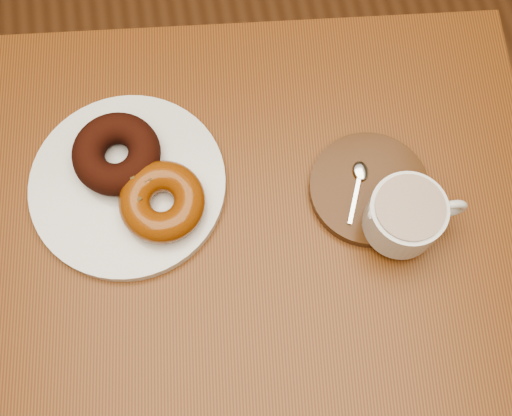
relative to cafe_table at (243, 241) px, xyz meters
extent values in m
plane|color=brown|center=(-0.09, 0.25, -0.62)|extent=(6.00, 6.00, 0.00)
cube|color=brown|center=(0.00, 0.00, 0.10)|extent=(0.85, 0.68, 0.03)
cylinder|color=#4F3C16|center=(0.32, -0.30, -0.27)|extent=(0.04, 0.04, 0.71)
cylinder|color=#4F3C16|center=(-0.32, 0.30, -0.27)|extent=(0.04, 0.04, 0.71)
cylinder|color=#4F3C16|center=(0.38, 0.21, -0.27)|extent=(0.04, 0.04, 0.71)
cylinder|color=silver|center=(-0.14, 0.07, 0.13)|extent=(0.26, 0.26, 0.02)
torus|color=black|center=(-0.14, 0.10, 0.15)|extent=(0.15, 0.15, 0.04)
torus|color=#833F0E|center=(-0.10, 0.02, 0.15)|extent=(0.12, 0.12, 0.04)
cube|color=#483518|center=(-0.06, 0.02, 0.17)|extent=(0.01, 0.00, 0.00)
cube|color=#483518|center=(-0.07, 0.04, 0.17)|extent=(0.01, 0.01, 0.00)
cube|color=#483518|center=(-0.08, 0.06, 0.17)|extent=(0.01, 0.01, 0.00)
cube|color=#483518|center=(-0.11, 0.06, 0.17)|extent=(0.01, 0.01, 0.00)
cube|color=#483518|center=(-0.12, 0.04, 0.17)|extent=(0.01, 0.01, 0.00)
cube|color=#483518|center=(-0.13, 0.02, 0.17)|extent=(0.01, 0.00, 0.00)
cube|color=#483518|center=(-0.12, 0.00, 0.17)|extent=(0.01, 0.01, 0.00)
cube|color=#483518|center=(-0.11, -0.01, 0.17)|extent=(0.01, 0.01, 0.00)
cube|color=#483518|center=(-0.08, -0.01, 0.17)|extent=(0.01, 0.01, 0.00)
cube|color=#483518|center=(-0.07, 0.00, 0.17)|extent=(0.01, 0.01, 0.00)
cylinder|color=#371B07|center=(0.17, 0.00, 0.13)|extent=(0.16, 0.16, 0.02)
cylinder|color=silver|center=(0.20, -0.05, 0.17)|extent=(0.09, 0.09, 0.06)
cylinder|color=#582F1E|center=(0.20, -0.05, 0.20)|extent=(0.08, 0.08, 0.00)
torus|color=silver|center=(0.25, -0.05, 0.17)|extent=(0.04, 0.01, 0.04)
ellipsoid|color=silver|center=(0.16, 0.03, 0.14)|extent=(0.02, 0.03, 0.01)
cube|color=silver|center=(0.15, -0.01, 0.14)|extent=(0.03, 0.07, 0.00)
camera|label=1|loc=(-0.03, -0.26, 0.91)|focal=45.00mm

